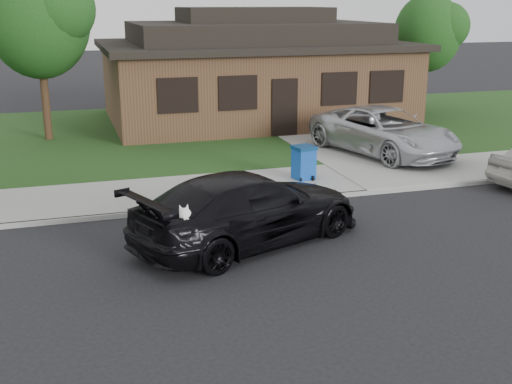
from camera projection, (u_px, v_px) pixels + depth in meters
name	position (u px, v px, depth m)	size (l,w,h in m)	color
ground	(277.00, 258.00, 13.07)	(120.00, 120.00, 0.00)	black
sidewalk	(219.00, 189.00, 17.63)	(60.00, 3.00, 0.12)	gray
curb	(233.00, 205.00, 16.26)	(60.00, 0.12, 0.12)	gray
lawn	(170.00, 134.00, 24.96)	(60.00, 13.00, 0.13)	#193814
driveway	(343.00, 140.00, 23.89)	(4.50, 13.00, 0.14)	gray
sedan	(248.00, 209.00, 13.66)	(5.76, 4.04, 1.55)	black
minivan	(384.00, 131.00, 21.18)	(2.52, 5.46, 1.52)	#B9BCC1
recycling_bin	(304.00, 162.00, 18.29)	(0.68, 0.68, 0.96)	#0E419D
house	(254.00, 72.00, 27.32)	(12.60, 8.60, 4.65)	#422B1C
tree_0	(43.00, 17.00, 22.38)	(3.78, 3.60, 6.34)	#332114
tree_1	(432.00, 32.00, 28.59)	(3.15, 3.00, 5.25)	#332114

